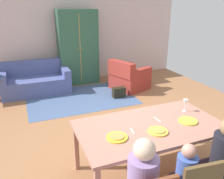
# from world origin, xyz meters

# --- Properties ---
(ground_plane) EXTENTS (7.14, 6.06, 0.02)m
(ground_plane) POSITION_xyz_m (0.00, 0.43, -0.01)
(ground_plane) COLOR #986541
(back_wall) EXTENTS (7.14, 0.10, 2.70)m
(back_wall) POSITION_xyz_m (0.00, 3.51, 1.35)
(back_wall) COLOR beige
(back_wall) RESTS_ON ground_plane
(dining_table) EXTENTS (1.89, 1.05, 0.76)m
(dining_table) POSITION_xyz_m (0.09, -1.18, 0.70)
(dining_table) COLOR #B17663
(dining_table) RESTS_ON ground_plane
(plate_near_man) EXTENTS (0.25, 0.25, 0.02)m
(plate_near_man) POSITION_xyz_m (-0.43, -1.30, 0.77)
(plate_near_man) COLOR yellow
(plate_near_man) RESTS_ON dining_table
(pizza_near_man) EXTENTS (0.17, 0.17, 0.01)m
(pizza_near_man) POSITION_xyz_m (-0.43, -1.30, 0.78)
(pizza_near_man) COLOR #DB9146
(pizza_near_man) RESTS_ON plate_near_man
(plate_near_child) EXTENTS (0.25, 0.25, 0.02)m
(plate_near_child) POSITION_xyz_m (0.09, -1.36, 0.77)
(plate_near_child) COLOR yellow
(plate_near_child) RESTS_ON dining_table
(pizza_near_child) EXTENTS (0.17, 0.17, 0.01)m
(pizza_near_child) POSITION_xyz_m (0.09, -1.36, 0.78)
(pizza_near_child) COLOR gold
(pizza_near_child) RESTS_ON plate_near_child
(plate_near_woman) EXTENTS (0.25, 0.25, 0.02)m
(plate_near_woman) POSITION_xyz_m (0.61, -1.28, 0.77)
(plate_near_woman) COLOR yellow
(plate_near_woman) RESTS_ON dining_table
(wine_glass) EXTENTS (0.07, 0.07, 0.19)m
(wine_glass) POSITION_xyz_m (0.77, -1.00, 0.89)
(wine_glass) COLOR silver
(wine_glass) RESTS_ON dining_table
(fork) EXTENTS (0.04, 0.15, 0.01)m
(fork) POSITION_xyz_m (-0.20, -1.23, 0.76)
(fork) COLOR silver
(fork) RESTS_ON dining_table
(knife) EXTENTS (0.02, 0.17, 0.01)m
(knife) POSITION_xyz_m (0.26, -1.08, 0.76)
(knife) COLOR silver
(knife) RESTS_ON dining_table
(person_woman) EXTENTS (0.30, 0.40, 1.11)m
(person_woman) POSITION_xyz_m (0.61, -1.89, 0.51)
(person_woman) COLOR #3C324A
(person_woman) RESTS_ON ground_plane
(area_rug) EXTENTS (2.60, 1.80, 0.01)m
(area_rug) POSITION_xyz_m (-0.07, 1.86, 0.00)
(area_rug) COLOR #455C85
(area_rug) RESTS_ON ground_plane
(couch) EXTENTS (1.72, 0.86, 0.82)m
(couch) POSITION_xyz_m (-1.05, 2.72, 0.30)
(couch) COLOR #4B5791
(couch) RESTS_ON ground_plane
(armchair) EXTENTS (1.10, 1.09, 0.82)m
(armchair) POSITION_xyz_m (1.34, 2.04, 0.32)
(armchair) COLOR #9B3128
(armchair) RESTS_ON ground_plane
(armoire) EXTENTS (1.10, 0.59, 2.10)m
(armoire) POSITION_xyz_m (0.22, 3.12, 1.05)
(armoire) COLOR #2E5B42
(armoire) RESTS_ON ground_plane
(handbag) EXTENTS (0.32, 0.16, 0.26)m
(handbag) POSITION_xyz_m (0.84, 1.56, 0.13)
(handbag) COLOR black
(handbag) RESTS_ON ground_plane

